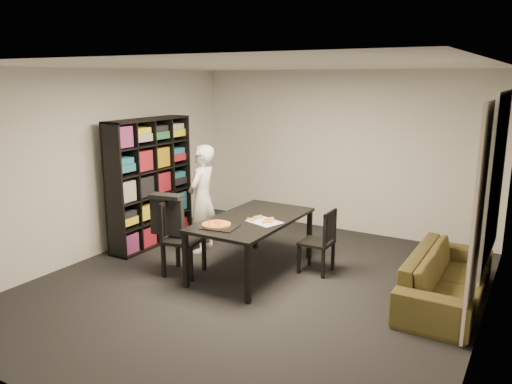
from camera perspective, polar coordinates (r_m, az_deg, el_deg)
The scene contains 16 objects.
room at distance 5.78m, azimuth -0.20°, elevation 1.20°, with size 5.01×5.51×2.61m.
window_pane at distance 5.58m, azimuth 25.82°, elevation 1.54°, with size 0.02×1.40×1.60m, color black.
window_frame at distance 5.58m, azimuth 25.77°, elevation 1.55°, with size 0.03×1.52×1.72m, color white.
curtain_left at distance 5.15m, azimuth 23.99°, elevation -3.14°, with size 0.03×0.70×2.25m, color #BBAE9F.
curtain_right at distance 6.16m, azimuth 25.15°, elevation -0.75°, with size 0.03×0.70×2.25m, color #BBAE9F.
bookshelf at distance 7.59m, azimuth -11.99°, elevation 1.07°, with size 0.35×1.50×1.90m, color black.
dining_table at distance 6.38m, azimuth -0.45°, elevation -3.57°, with size 0.97×1.74×0.73m.
chair_left at distance 6.46m, azimuth -9.04°, elevation -4.57°, with size 0.52×0.52×0.96m.
chair_right at distance 6.46m, azimuth 7.61°, elevation -5.18°, with size 0.39×0.39×0.84m.
draped_jacket at distance 6.46m, azimuth -10.14°, elevation -2.36°, with size 0.45×0.27×0.53m.
person at distance 7.18m, azimuth -6.15°, elevation -0.81°, with size 0.57×0.37×1.56m, color silver.
baking_tray at distance 5.99m, azimuth -4.15°, elevation -4.03°, with size 0.40×0.32×0.01m, color black.
pepperoni_pizza at distance 6.02m, azimuth -4.55°, elevation -3.73°, with size 0.35×0.35×0.03m.
kitchen_towel at distance 6.19m, azimuth 0.99°, elevation -3.43°, with size 0.40×0.30×0.01m, color white.
pizza_slices at distance 6.27m, azimuth 0.69°, elevation -3.12°, with size 0.37×0.31×0.01m, color #DE8245, non-canonical shape.
sofa at distance 6.08m, azimuth 20.97°, elevation -9.12°, with size 1.94×0.76×0.57m, color #44381B.
Camera 1 is at (2.88, -4.87, 2.48)m, focal length 35.00 mm.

